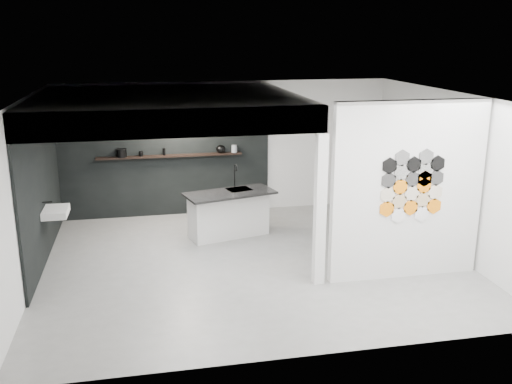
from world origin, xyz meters
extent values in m
cube|color=slate|center=(0.00, 0.00, -0.01)|extent=(7.00, 6.00, 0.01)
cube|color=silver|center=(2.23, -1.00, 1.40)|extent=(2.45, 0.15, 2.80)
cube|color=black|center=(-1.30, 2.97, 1.18)|extent=(4.40, 0.04, 2.35)
cube|color=black|center=(-3.47, 1.00, 1.18)|extent=(0.04, 4.00, 2.35)
cube|color=silver|center=(-1.30, 1.00, 2.55)|extent=(4.40, 4.00, 0.40)
cube|color=silver|center=(0.82, -1.00, 1.18)|extent=(0.16, 0.16, 2.35)
cube|color=silver|center=(-1.30, -0.92, 2.55)|extent=(4.40, 0.16, 0.40)
cube|color=silver|center=(-3.24, 0.80, 0.85)|extent=(0.40, 0.60, 0.12)
cube|color=black|center=(-1.20, 2.87, 1.30)|extent=(3.00, 0.15, 0.04)
cube|color=silver|center=(-0.21, 1.40, 0.42)|extent=(1.56, 0.90, 0.84)
cube|color=black|center=(-0.19, 1.32, 0.86)|extent=(1.80, 1.14, 0.04)
cube|color=black|center=(0.01, 1.51, 0.88)|extent=(0.52, 0.47, 0.01)
cylinder|color=black|center=(-0.04, 1.70, 1.08)|extent=(0.03, 0.03, 0.39)
torus|color=black|center=(-0.02, 1.64, 1.28)|extent=(0.05, 0.14, 0.14)
cylinder|color=black|center=(-2.18, 2.87, 1.40)|extent=(0.27, 0.27, 0.17)
ellipsoid|color=black|center=(-0.14, 2.87, 1.40)|extent=(0.25, 0.25, 0.17)
cylinder|color=gray|center=(0.15, 2.87, 1.36)|extent=(0.14, 0.14, 0.09)
cylinder|color=gray|center=(0.15, 2.87, 1.40)|extent=(0.13, 0.13, 0.16)
cylinder|color=black|center=(-1.32, 2.87, 1.39)|extent=(0.07, 0.07, 0.15)
cylinder|color=black|center=(-1.79, 2.87, 1.37)|extent=(0.10, 0.10, 0.10)
cylinder|color=orange|center=(1.86, -1.09, 1.16)|extent=(0.26, 0.02, 0.26)
cylinder|color=beige|center=(1.86, -1.09, 1.39)|extent=(0.26, 0.02, 0.26)
cylinder|color=#2D2D2D|center=(1.86, -1.09, 1.61)|extent=(0.26, 0.02, 0.26)
cylinder|color=black|center=(1.86, -1.09, 1.84)|extent=(0.26, 0.02, 0.26)
cylinder|color=white|center=(2.06, -1.09, 1.05)|extent=(0.26, 0.02, 0.26)
cylinder|color=tan|center=(2.06, -1.09, 1.27)|extent=(0.26, 0.02, 0.26)
cylinder|color=orange|center=(2.06, -1.09, 1.50)|extent=(0.26, 0.02, 0.26)
cylinder|color=silver|center=(2.06, -1.09, 1.73)|extent=(0.26, 0.02, 0.26)
cylinder|color=black|center=(2.06, -1.09, 1.95)|extent=(0.26, 0.02, 0.26)
cylinder|color=orange|center=(2.25, -1.09, 1.16)|extent=(0.26, 0.02, 0.26)
cylinder|color=beige|center=(2.25, -1.09, 1.39)|extent=(0.26, 0.02, 0.26)
cylinder|color=#2D2D2D|center=(2.25, -1.09, 1.61)|extent=(0.26, 0.02, 0.26)
cylinder|color=black|center=(2.25, -1.09, 1.84)|extent=(0.26, 0.02, 0.26)
cylinder|color=white|center=(2.44, -1.09, 1.05)|extent=(0.26, 0.02, 0.26)
cylinder|color=tan|center=(2.44, -1.09, 1.27)|extent=(0.26, 0.02, 0.26)
cylinder|color=orange|center=(2.44, -1.09, 1.50)|extent=(0.26, 0.02, 0.26)
cylinder|color=silver|center=(2.44, -1.09, 1.73)|extent=(0.26, 0.02, 0.26)
cylinder|color=black|center=(2.44, -1.09, 1.95)|extent=(0.26, 0.02, 0.26)
cylinder|color=orange|center=(2.64, -1.09, 1.16)|extent=(0.26, 0.02, 0.26)
cylinder|color=beige|center=(2.64, -1.09, 1.39)|extent=(0.26, 0.02, 0.26)
cylinder|color=#2D2D2D|center=(2.64, -1.09, 1.61)|extent=(0.26, 0.02, 0.26)
cylinder|color=black|center=(2.64, -1.09, 1.84)|extent=(0.26, 0.02, 0.26)
cylinder|color=orange|center=(2.44, -1.09, 1.61)|extent=(0.26, 0.02, 0.26)
camera|label=1|loc=(-1.75, -8.83, 3.74)|focal=40.00mm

